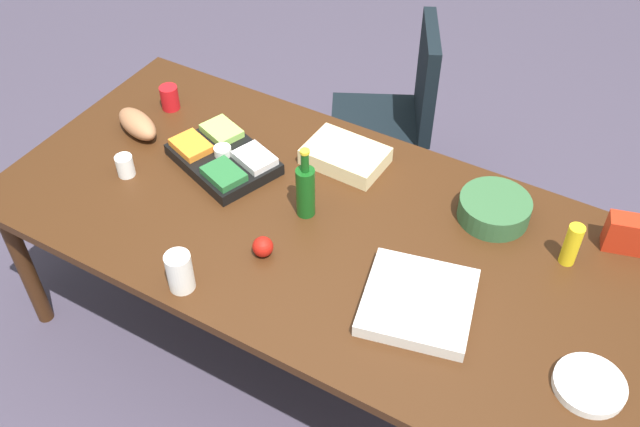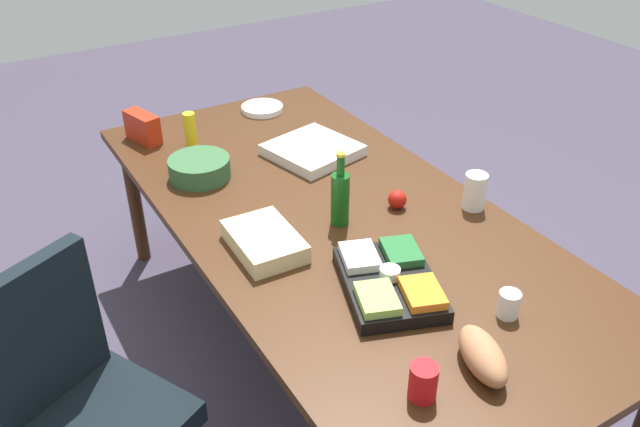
% 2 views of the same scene
% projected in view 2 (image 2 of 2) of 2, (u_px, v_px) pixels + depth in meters
% --- Properties ---
extents(ground_plane, '(10.00, 10.00, 0.00)m').
position_uv_depth(ground_plane, '(332.00, 352.00, 3.04)').
color(ground_plane, '#403849').
extents(conference_table, '(2.52, 1.20, 0.76)m').
position_uv_depth(conference_table, '(334.00, 225.00, 2.66)').
color(conference_table, '#3B200E').
rests_on(conference_table, ground).
extents(veggie_tray, '(0.50, 0.42, 0.09)m').
position_uv_depth(veggie_tray, '(389.00, 281.00, 2.20)').
color(veggie_tray, black).
rests_on(veggie_tray, conference_table).
extents(apple_red, '(0.10, 0.10, 0.08)m').
position_uv_depth(apple_red, '(397.00, 199.00, 2.65)').
color(apple_red, '#AD150D').
rests_on(apple_red, conference_table).
extents(sheet_cake, '(0.33, 0.23, 0.07)m').
position_uv_depth(sheet_cake, '(264.00, 241.00, 2.40)').
color(sheet_cake, beige).
rests_on(sheet_cake, conference_table).
extents(mayo_jar, '(0.11, 0.11, 0.15)m').
position_uv_depth(mayo_jar, '(475.00, 191.00, 2.63)').
color(mayo_jar, white).
rests_on(mayo_jar, conference_table).
extents(paper_cup, '(0.07, 0.07, 0.09)m').
position_uv_depth(paper_cup, '(509.00, 304.00, 2.08)').
color(paper_cup, white).
rests_on(paper_cup, conference_table).
extents(chip_bag_red, '(0.21, 0.13, 0.14)m').
position_uv_depth(chip_bag_red, '(143.00, 127.00, 3.16)').
color(chip_bag_red, red).
rests_on(chip_bag_red, conference_table).
extents(mustard_bottle, '(0.07, 0.07, 0.17)m').
position_uv_depth(mustard_bottle, '(190.00, 130.00, 3.09)').
color(mustard_bottle, yellow).
rests_on(mustard_bottle, conference_table).
extents(paper_plate_stack, '(0.26, 0.26, 0.03)m').
position_uv_depth(paper_plate_stack, '(262.00, 108.00, 3.49)').
color(paper_plate_stack, white).
rests_on(paper_plate_stack, conference_table).
extents(pizza_box, '(0.43, 0.43, 0.05)m').
position_uv_depth(pizza_box, '(313.00, 150.00, 3.05)').
color(pizza_box, silver).
rests_on(pizza_box, conference_table).
extents(salad_bowl, '(0.34, 0.34, 0.09)m').
position_uv_depth(salad_bowl, '(200.00, 168.00, 2.86)').
color(salad_bowl, '#305A33').
rests_on(salad_bowl, conference_table).
extents(red_solo_cup, '(0.09, 0.09, 0.11)m').
position_uv_depth(red_solo_cup, '(423.00, 382.00, 1.79)').
color(red_solo_cup, red).
rests_on(red_solo_cup, conference_table).
extents(bread_loaf, '(0.26, 0.18, 0.10)m').
position_uv_depth(bread_loaf, '(483.00, 355.00, 1.88)').
color(bread_loaf, '#A26844').
rests_on(bread_loaf, conference_table).
extents(wine_bottle, '(0.07, 0.07, 0.30)m').
position_uv_depth(wine_bottle, '(340.00, 197.00, 2.51)').
color(wine_bottle, '#124D15').
rests_on(wine_bottle, conference_table).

